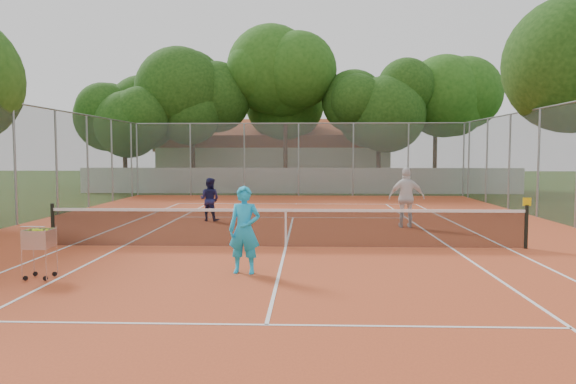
{
  "coord_description": "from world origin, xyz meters",
  "views": [
    {
      "loc": [
        0.58,
        -13.92,
        2.38
      ],
      "look_at": [
        0.0,
        1.5,
        1.3
      ],
      "focal_mm": 35.0,
      "sensor_mm": 36.0,
      "label": 1
    }
  ],
  "objects_px": {
    "player_far_left": "(210,199)",
    "player_far_right": "(407,197)",
    "tennis_net": "(286,228)",
    "ball_hopper": "(40,252)",
    "player_near": "(244,230)",
    "clubhouse": "(275,155)"
  },
  "relations": [
    {
      "from": "player_far_left",
      "to": "player_far_right",
      "type": "relative_size",
      "value": 0.78
    },
    {
      "from": "tennis_net",
      "to": "ball_hopper",
      "type": "xyz_separation_m",
      "value": [
        -4.45,
        -3.74,
        0.02
      ]
    },
    {
      "from": "player_near",
      "to": "ball_hopper",
      "type": "relative_size",
      "value": 1.67
    },
    {
      "from": "player_near",
      "to": "ball_hopper",
      "type": "xyz_separation_m",
      "value": [
        -3.77,
        -0.65,
        -0.34
      ]
    },
    {
      "from": "tennis_net",
      "to": "clubhouse",
      "type": "bearing_deg",
      "value": 93.95
    },
    {
      "from": "ball_hopper",
      "to": "clubhouse",
      "type": "bearing_deg",
      "value": 96.6
    },
    {
      "from": "clubhouse",
      "to": "player_far_left",
      "type": "bearing_deg",
      "value": -92.1
    },
    {
      "from": "player_near",
      "to": "player_far_left",
      "type": "relative_size",
      "value": 1.15
    },
    {
      "from": "player_near",
      "to": "player_far_right",
      "type": "relative_size",
      "value": 0.9
    },
    {
      "from": "player_near",
      "to": "tennis_net",
      "type": "bearing_deg",
      "value": 84.24
    },
    {
      "from": "clubhouse",
      "to": "ball_hopper",
      "type": "xyz_separation_m",
      "value": [
        -2.45,
        -32.74,
        -1.67
      ]
    },
    {
      "from": "tennis_net",
      "to": "player_far_right",
      "type": "bearing_deg",
      "value": 46.53
    },
    {
      "from": "player_far_left",
      "to": "ball_hopper",
      "type": "xyz_separation_m",
      "value": [
        -1.59,
        -9.09,
        -0.23
      ]
    },
    {
      "from": "tennis_net",
      "to": "ball_hopper",
      "type": "bearing_deg",
      "value": -140.01
    },
    {
      "from": "tennis_net",
      "to": "player_near",
      "type": "height_order",
      "value": "player_near"
    },
    {
      "from": "tennis_net",
      "to": "player_far_right",
      "type": "relative_size",
      "value": 6.25
    },
    {
      "from": "ball_hopper",
      "to": "player_far_right",
      "type": "bearing_deg",
      "value": 54.0
    },
    {
      "from": "tennis_net",
      "to": "clubhouse",
      "type": "height_order",
      "value": "clubhouse"
    },
    {
      "from": "player_far_right",
      "to": "player_far_left",
      "type": "bearing_deg",
      "value": -9.03
    },
    {
      "from": "player_near",
      "to": "player_far_right",
      "type": "distance_m",
      "value": 8.2
    },
    {
      "from": "player_far_left",
      "to": "ball_hopper",
      "type": "distance_m",
      "value": 9.23
    },
    {
      "from": "clubhouse",
      "to": "player_far_left",
      "type": "relative_size",
      "value": 11.0
    }
  ]
}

